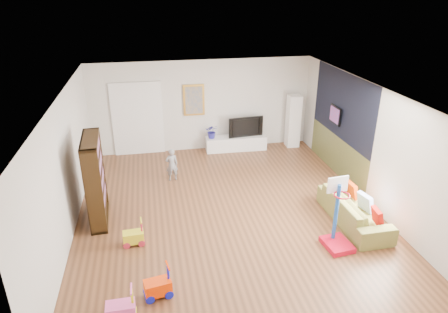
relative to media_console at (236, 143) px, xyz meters
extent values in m
cube|color=brown|center=(-0.96, -3.45, -0.21)|extent=(6.50, 7.50, 0.00)
cube|color=white|center=(-0.96, -3.45, 2.49)|extent=(6.50, 7.50, 0.00)
cube|color=silver|center=(-0.96, 0.30, 1.14)|extent=(6.50, 0.00, 2.70)
cube|color=silver|center=(-0.96, -7.20, 1.14)|extent=(6.50, 0.00, 2.70)
cube|color=silver|center=(-4.21, -3.45, 1.14)|extent=(0.00, 7.50, 2.70)
cube|color=white|center=(2.29, -3.45, 1.14)|extent=(0.00, 7.50, 2.70)
cube|color=black|center=(2.27, -2.05, 1.64)|extent=(0.01, 3.20, 1.70)
cube|color=brown|center=(2.27, -2.05, 0.29)|extent=(0.01, 3.20, 1.00)
cube|color=white|center=(-2.86, 0.26, 0.84)|extent=(1.45, 0.06, 2.10)
cube|color=gold|center=(-1.21, 0.26, 1.34)|extent=(0.62, 0.06, 0.92)
cube|color=#7F3F8C|center=(2.21, -1.85, 1.34)|extent=(0.04, 0.56, 0.46)
cube|color=white|center=(0.00, 0.00, 0.00)|extent=(1.84, 0.50, 0.43)
cube|color=white|center=(1.79, -0.02, 0.59)|extent=(0.39, 0.39, 1.61)
cube|color=black|center=(-3.73, -3.24, 0.72)|extent=(0.40, 1.29, 1.86)
imported|color=olive|center=(1.56, -4.42, 0.08)|extent=(0.80, 2.01, 0.59)
cube|color=red|center=(0.85, -5.17, 0.49)|extent=(0.55, 0.64, 1.42)
cube|color=yellow|center=(-3.00, -4.34, 0.05)|extent=(0.41, 0.27, 0.53)
cube|color=#FF3A00|center=(-2.60, -5.85, 0.07)|extent=(0.47, 0.34, 0.57)
cube|color=#FA58B3|center=(-3.16, -6.25, 0.07)|extent=(0.43, 0.27, 0.58)
imported|color=gray|center=(-2.06, -1.69, 0.22)|extent=(0.34, 0.25, 0.86)
imported|color=black|center=(0.27, 0.03, 0.52)|extent=(1.07, 0.25, 0.61)
imported|color=navy|center=(-0.73, 0.01, 0.43)|extent=(0.44, 0.40, 0.42)
cube|color=#B00F09|center=(1.74, -4.99, 0.25)|extent=(0.12, 0.35, 0.34)
cube|color=white|center=(1.79, -4.43, 0.25)|extent=(0.18, 0.40, 0.38)
cube|color=#AC2B03|center=(1.78, -3.88, 0.25)|extent=(0.11, 0.35, 0.35)
camera|label=1|loc=(-2.52, -11.01, 4.47)|focal=32.00mm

